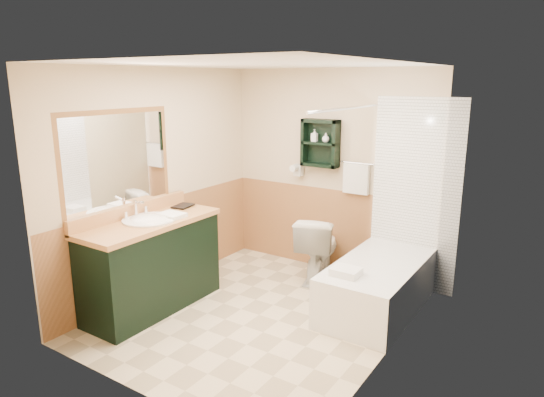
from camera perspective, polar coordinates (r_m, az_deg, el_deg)
The scene contains 25 objects.
floor at distance 4.94m, azimuth -1.52°, elevation -13.52°, with size 3.00×3.00×0.00m, color beige.
back_wall at distance 5.80m, azimuth 7.01°, elevation 3.10°, with size 2.60×0.04×2.40m, color beige.
left_wall at distance 5.36m, azimuth -13.27°, elevation 1.96°, with size 0.04×3.00×2.40m, color beige.
right_wall at distance 3.94m, azimuth 14.36°, elevation -2.37°, with size 0.04×3.00×2.40m, color beige.
ceiling at distance 4.39m, azimuth -1.73°, elevation 15.79°, with size 2.60×3.00×0.04m, color white.
wainscot_left at distance 5.52m, azimuth -12.62°, elevation -5.21°, with size 2.98×2.98×1.00m, color #BF7D4D, non-canonical shape.
wainscot_back at distance 5.94m, azimuth 6.66°, elevation -3.60°, with size 2.58×2.58×1.00m, color #BF7D4D, non-canonical shape.
mirror_frame at distance 4.92m, azimuth -17.70°, elevation 4.18°, with size 1.30×1.30×1.00m, color brown, non-canonical shape.
mirror_glass at distance 4.91m, azimuth -17.66°, elevation 4.17°, with size 1.20×1.20×0.90m, color white, non-canonical shape.
tile_right at distance 4.68m, azimuth 16.83°, elevation -1.88°, with size 1.50×1.50×2.10m, color white, non-canonical shape.
tile_back at distance 5.42m, azimuth 16.48°, elevation 0.26°, with size 0.95×0.95×2.10m, color white, non-canonical shape.
tile_accent at distance 4.54m, azimuth 17.46°, elevation 8.54°, with size 1.50×1.50×0.10m, color #164D37, non-canonical shape.
wall_shelf at distance 5.69m, azimuth 5.69°, elevation 6.50°, with size 0.45×0.15×0.55m, color black.
hair_dryer at distance 5.91m, azimuth 3.14°, elevation 3.38°, with size 0.10×0.24×0.18m, color silver, non-canonical shape.
towel_bar at distance 5.57m, azimuth 9.97°, elevation 4.11°, with size 0.40×0.06×0.40m, color white, non-canonical shape.
curtain_rod at distance 4.78m, azimuth 8.89°, elevation 10.44°, with size 0.03×0.03×1.60m, color silver.
shower_curtain at distance 5.06m, azimuth 9.36°, elevation 0.87°, with size 1.05×1.05×1.70m, color beige, non-canonical shape.
vanity at distance 5.05m, azimuth -13.94°, elevation -7.57°, with size 0.59×1.46×0.93m, color black.
bathtub at distance 5.06m, azimuth 12.36°, elevation -10.01°, with size 0.75×1.50×0.50m, color white.
toilet at distance 5.66m, azimuth 5.43°, elevation -5.79°, with size 0.43×0.77×0.75m, color white.
counter_towel at distance 4.96m, azimuth -11.73°, elevation -1.93°, with size 0.26×0.20×0.04m, color white.
vanity_book at distance 5.35m, azimuth -11.25°, elevation 0.30°, with size 0.17×0.02×0.23m, color black.
tub_towel at distance 4.60m, azimuth 8.70°, elevation -8.51°, with size 0.26×0.21×0.07m, color white.
soap_bottle_a at distance 5.71m, azimuth 5.02°, elevation 7.03°, with size 0.06×0.14×0.07m, color white.
soap_bottle_b at distance 5.64m, azimuth 6.34°, elevation 7.01°, with size 0.08×0.11×0.08m, color white.
Camera 1 is at (2.51, -3.60, 2.27)m, focal length 32.00 mm.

